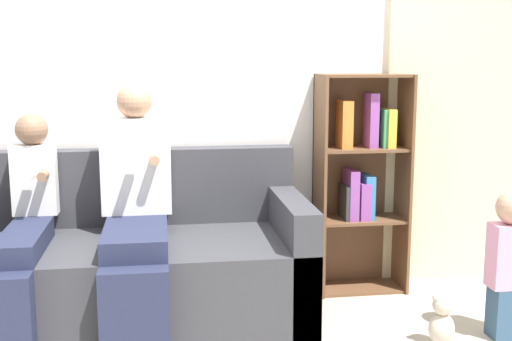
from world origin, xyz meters
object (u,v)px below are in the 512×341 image
Objects in this scene: toddler_standing at (510,259)px; teddy_bear at (442,321)px; child_seated at (25,229)px; bookshelf at (360,176)px; couch at (133,267)px; adult_seated at (136,207)px.

teddy_bear is at bearing -174.22° from toddler_standing.
bookshelf reaches higher than child_seated.
couch reaches higher than teddy_bear.
child_seated is at bearing -175.27° from adult_seated.
teddy_bear is (-0.37, -0.04, -0.29)m from toddler_standing.
teddy_bear is (0.17, -0.88, -0.59)m from bookshelf.
toddler_standing is 1.04m from bookshelf.
couch is at bearing -166.77° from bookshelf.
toddler_standing is at bearing -57.28° from bookshelf.
couch is 1.66× the size of child_seated.
bookshelf is at bearing 13.23° from couch.
adult_seated is (0.03, -0.09, 0.36)m from couch.
toddler_standing is 0.48m from teddy_bear.
couch is at bearing 106.92° from adult_seated.
adult_seated is at bearing 4.73° from child_seated.
couch reaches higher than toddler_standing.
teddy_bear is at bearing -11.24° from child_seated.
child_seated is 0.85× the size of bookshelf.
toddler_standing is (2.46, -0.38, -0.16)m from child_seated.
adult_seated is at bearing 167.43° from toddler_standing.
adult_seated is 1.66× the size of toddler_standing.
child_seated is 4.20× the size of teddy_bear.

